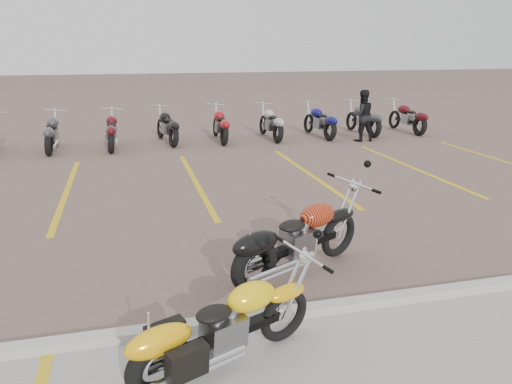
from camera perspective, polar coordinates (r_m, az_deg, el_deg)
ground at (r=7.41m, az=-2.59°, el=-6.78°), size 100.00×100.00×0.00m
curb at (r=5.65m, az=1.80°, el=-13.98°), size 60.00×0.18×0.12m
parking_stripes at (r=11.15m, az=-6.91°, el=1.13°), size 38.00×5.50×0.01m
yellow_cruiser at (r=4.76m, az=-4.15°, el=-15.44°), size 1.88×0.88×0.82m
flame_cruiser at (r=6.54m, az=4.44°, el=-5.70°), size 2.07×1.12×0.92m
person_b at (r=16.16m, az=12.02°, el=8.53°), size 0.79×0.62×1.61m
bg_bike_row at (r=15.42m, az=-13.27°, el=7.14°), size 18.94×2.04×1.10m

